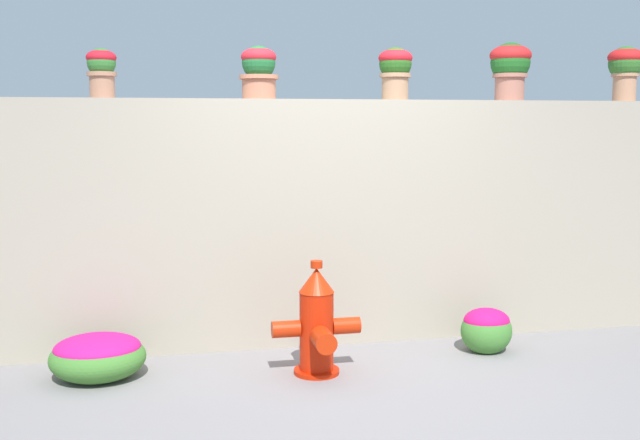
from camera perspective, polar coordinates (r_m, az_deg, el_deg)
ground_plane at (r=4.91m, az=3.29°, el=-13.03°), size 24.00×24.00×0.00m
stone_wall at (r=5.84m, az=0.19°, el=-0.18°), size 5.96×0.29×1.88m
potted_plant_1 at (r=5.70m, az=-16.20°, el=10.95°), size 0.21×0.21×0.35m
potted_plant_2 at (r=5.70m, az=-4.66°, el=11.30°), size 0.29×0.29×0.39m
potted_plant_3 at (r=5.92m, az=5.72°, el=11.36°), size 0.26×0.26×0.40m
potted_plant_4 at (r=6.33m, az=14.20°, el=11.28°), size 0.33×0.33×0.46m
potted_plant_5 at (r=6.86m, az=22.12°, el=10.72°), size 0.29×0.29×0.45m
fire_hydrant at (r=5.16m, az=-0.22°, el=-7.94°), size 0.61×0.48×0.79m
flower_bush_left at (r=5.84m, az=12.48°, el=-7.99°), size 0.39×0.35×0.35m
flower_bush_right at (r=5.35m, az=-16.48°, el=-9.76°), size 0.64×0.57×0.31m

